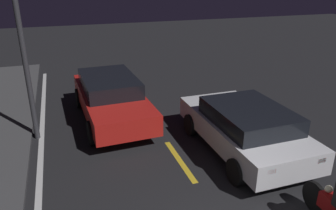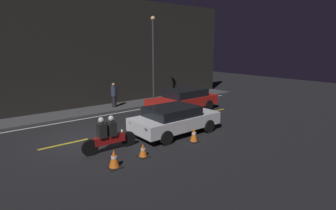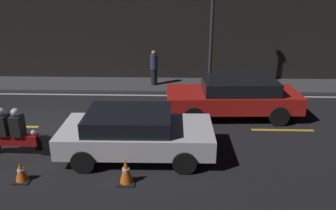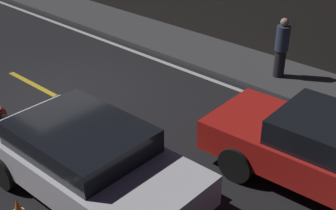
{
  "view_description": "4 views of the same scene",
  "coord_description": "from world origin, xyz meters",
  "px_view_note": "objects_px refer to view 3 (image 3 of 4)",
  "views": [
    {
      "loc": [
        -3.04,
        2.5,
        4.29
      ],
      "look_at": [
        4.23,
        0.06,
        1.21
      ],
      "focal_mm": 35.0,
      "sensor_mm": 36.0,
      "label": 1
    },
    {
      "loc": [
        -3.93,
        -10.58,
        3.91
      ],
      "look_at": [
        4.31,
        -0.15,
        0.94
      ],
      "focal_mm": 28.0,
      "sensor_mm": 36.0,
      "label": 2
    },
    {
      "loc": [
        4.58,
        -9.7,
        4.55
      ],
      "look_at": [
        4.28,
        0.3,
        0.71
      ],
      "focal_mm": 35.0,
      "sensor_mm": 36.0,
      "label": 3
    },
    {
      "loc": [
        8.79,
        -5.6,
        5.29
      ],
      "look_at": [
        3.7,
        0.0,
        1.12
      ],
      "focal_mm": 50.0,
      "sensor_mm": 36.0,
      "label": 4
    }
  ],
  "objects_px": {
    "traffic_cone_far": "(126,172)",
    "pedestrian": "(154,68)",
    "motorcycle": "(13,133)",
    "traffic_cone_mid": "(21,172)",
    "sedan_white": "(135,132)",
    "taxi_red": "(234,96)",
    "street_lamp": "(212,16)"
  },
  "relations": [
    {
      "from": "traffic_cone_mid",
      "to": "traffic_cone_far",
      "type": "bearing_deg",
      "value": -0.2
    },
    {
      "from": "motorcycle",
      "to": "traffic_cone_far",
      "type": "xyz_separation_m",
      "value": [
        3.27,
        -1.28,
        -0.34
      ]
    },
    {
      "from": "motorcycle",
      "to": "pedestrian",
      "type": "height_order",
      "value": "pedestrian"
    },
    {
      "from": "traffic_cone_mid",
      "to": "street_lamp",
      "type": "bearing_deg",
      "value": 51.93
    },
    {
      "from": "traffic_cone_mid",
      "to": "street_lamp",
      "type": "relative_size",
      "value": 0.09
    },
    {
      "from": "traffic_cone_mid",
      "to": "pedestrian",
      "type": "bearing_deg",
      "value": 70.35
    },
    {
      "from": "traffic_cone_mid",
      "to": "traffic_cone_far",
      "type": "xyz_separation_m",
      "value": [
        2.53,
        -0.01,
        0.07
      ]
    },
    {
      "from": "traffic_cone_far",
      "to": "pedestrian",
      "type": "xyz_separation_m",
      "value": [
        0.14,
        7.49,
        0.59
      ]
    },
    {
      "from": "taxi_red",
      "to": "motorcycle",
      "type": "height_order",
      "value": "motorcycle"
    },
    {
      "from": "sedan_white",
      "to": "traffic_cone_far",
      "type": "relative_size",
      "value": 6.47
    },
    {
      "from": "pedestrian",
      "to": "street_lamp",
      "type": "relative_size",
      "value": 0.27
    },
    {
      "from": "traffic_cone_mid",
      "to": "street_lamp",
      "type": "height_order",
      "value": "street_lamp"
    },
    {
      "from": "taxi_red",
      "to": "traffic_cone_mid",
      "type": "relative_size",
      "value": 9.21
    },
    {
      "from": "pedestrian",
      "to": "sedan_white",
      "type": "bearing_deg",
      "value": -90.81
    },
    {
      "from": "pedestrian",
      "to": "motorcycle",
      "type": "bearing_deg",
      "value": -118.77
    },
    {
      "from": "taxi_red",
      "to": "traffic_cone_far",
      "type": "bearing_deg",
      "value": 50.71
    },
    {
      "from": "traffic_cone_far",
      "to": "motorcycle",
      "type": "bearing_deg",
      "value": 158.6
    },
    {
      "from": "taxi_red",
      "to": "traffic_cone_mid",
      "type": "height_order",
      "value": "taxi_red"
    },
    {
      "from": "street_lamp",
      "to": "sedan_white",
      "type": "bearing_deg",
      "value": -115.72
    },
    {
      "from": "motorcycle",
      "to": "pedestrian",
      "type": "bearing_deg",
      "value": 62.87
    },
    {
      "from": "pedestrian",
      "to": "taxi_red",
      "type": "bearing_deg",
      "value": -47.18
    },
    {
      "from": "taxi_red",
      "to": "sedan_white",
      "type": "bearing_deg",
      "value": 40.31
    },
    {
      "from": "motorcycle",
      "to": "traffic_cone_far",
      "type": "height_order",
      "value": "motorcycle"
    },
    {
      "from": "motorcycle",
      "to": "pedestrian",
      "type": "relative_size",
      "value": 1.41
    },
    {
      "from": "pedestrian",
      "to": "street_lamp",
      "type": "height_order",
      "value": "street_lamp"
    },
    {
      "from": "taxi_red",
      "to": "street_lamp",
      "type": "xyz_separation_m",
      "value": [
        -0.66,
        2.22,
        2.49
      ]
    },
    {
      "from": "motorcycle",
      "to": "traffic_cone_far",
      "type": "bearing_deg",
      "value": -19.76
    },
    {
      "from": "traffic_cone_far",
      "to": "street_lamp",
      "type": "distance_m",
      "value": 7.51
    },
    {
      "from": "traffic_cone_mid",
      "to": "pedestrian",
      "type": "relative_size",
      "value": 0.32
    },
    {
      "from": "sedan_white",
      "to": "taxi_red",
      "type": "bearing_deg",
      "value": 42.06
    },
    {
      "from": "sedan_white",
      "to": "motorcycle",
      "type": "distance_m",
      "value": 3.33
    },
    {
      "from": "motorcycle",
      "to": "street_lamp",
      "type": "height_order",
      "value": "street_lamp"
    }
  ]
}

